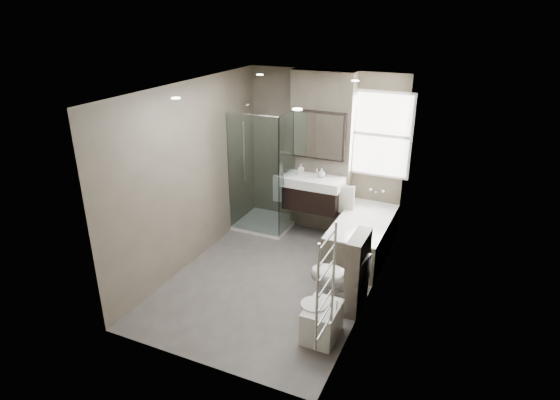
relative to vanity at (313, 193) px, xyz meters
The scene contains 15 objects.
room 1.53m from the vanity, 90.00° to the right, with size 2.70×3.90×2.70m.
vanity_pier 0.66m from the vanity, 90.00° to the left, with size 1.00×0.25×2.60m, color #5A5347.
vanity is the anchor object (origin of this frame).
mirror_cabinet 0.91m from the vanity, 90.00° to the left, with size 0.86×0.08×0.76m.
towel_left 0.56m from the vanity, behind, with size 0.24×0.06×0.44m, color silver.
towel_right 0.56m from the vanity, ahead, with size 0.24×0.06×0.44m, color silver.
shower_enclosure 0.80m from the vanity, behind, with size 0.90×0.90×2.00m.
bathtub 1.07m from the vanity, 19.37° to the right, with size 0.75×1.60×0.57m.
window 1.37m from the vanity, 26.58° to the left, with size 0.98×0.06×1.33m.
toilet 1.99m from the vanity, 60.19° to the right, with size 0.41×0.73×0.74m, color white.
cistern_box 2.08m from the vanity, 54.16° to the right, with size 0.19×0.55×1.00m.
bidet 2.65m from the vanity, 66.99° to the right, with size 0.43×0.50×0.52m.
towel_radiator 3.30m from the vanity, 67.55° to the right, with size 0.03×0.49×1.10m.
soap_bottle_a 0.42m from the vanity, 168.29° to the left, with size 0.08×0.08×0.17m, color white.
soap_bottle_b 0.36m from the vanity, 20.78° to the left, with size 0.12×0.12×0.15m, color white.
Camera 1 is at (2.37, -5.11, 3.50)m, focal length 30.00 mm.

